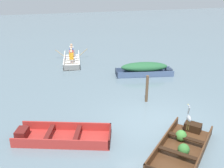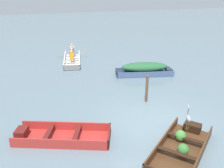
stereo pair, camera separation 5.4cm
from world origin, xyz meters
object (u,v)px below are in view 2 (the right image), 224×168
heron_on_dinghy (188,118)px  mooring_post (147,89)px  skiff_red_mid_moored (59,136)px  rowboat_white_with_crew (72,58)px  dinghy_dark_varnish_foreground (182,146)px  skiff_slate_blue_near_moored (145,68)px

heron_on_dinghy → mooring_post: (0.03, 3.17, -0.26)m
skiff_red_mid_moored → rowboat_white_with_crew: rowboat_white_with_crew is taller
skiff_red_mid_moored → heron_on_dinghy: bearing=-19.2°
skiff_red_mid_moored → rowboat_white_with_crew: (2.04, 9.17, 0.11)m
dinghy_dark_varnish_foreground → heron_on_dinghy: heron_on_dinghy is taller
skiff_slate_blue_near_moored → skiff_red_mid_moored: bearing=-138.1°
heron_on_dinghy → skiff_red_mid_moored: bearing=160.8°
skiff_red_mid_moored → mooring_post: (4.12, 1.75, 0.50)m
dinghy_dark_varnish_foreground → mooring_post: mooring_post is taller
mooring_post → dinghy_dark_varnish_foreground: bearing=-96.9°
skiff_red_mid_moored → heron_on_dinghy: (4.08, -1.42, 0.76)m
mooring_post → rowboat_white_with_crew: bearing=105.7°
skiff_slate_blue_near_moored → skiff_red_mid_moored: (-5.56, -4.99, -0.31)m
dinghy_dark_varnish_foreground → mooring_post: bearing=83.1°
dinghy_dark_varnish_foreground → rowboat_white_with_crew: rowboat_white_with_crew is taller
skiff_red_mid_moored → heron_on_dinghy: heron_on_dinghy is taller
skiff_slate_blue_near_moored → heron_on_dinghy: (-1.48, -6.41, 0.46)m
dinghy_dark_varnish_foreground → skiff_slate_blue_near_moored: (1.87, 6.79, 0.29)m
skiff_red_mid_moored → mooring_post: size_ratio=2.75×
mooring_post → heron_on_dinghy: bearing=-90.6°
dinghy_dark_varnish_foreground → skiff_slate_blue_near_moored: size_ratio=0.93×
rowboat_white_with_crew → mooring_post: mooring_post is taller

